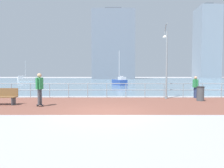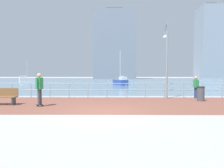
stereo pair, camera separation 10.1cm
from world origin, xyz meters
The scene contains 13 objects.
ground centered at (0.00, 40.00, 0.00)m, with size 220.00×220.00×0.00m, color #9E9EA3.
brick_paving centered at (0.00, 2.49, 0.00)m, with size 28.00×6.09×0.01m, color brown.
harbor_water centered at (0.00, 50.54, 0.00)m, with size 180.00×88.00×0.00m, color slate.
waterfront_railing centered at (0.00, 5.54, 0.73)m, with size 25.25×0.06×1.05m.
lamppost centered at (4.19, 5.10, 2.91)m, with size 0.36×0.82×5.26m.
skateboarder centered at (-3.42, 1.60, 1.05)m, with size 0.41×0.56×1.75m.
bystander centered at (6.34, 5.19, 0.91)m, with size 0.30×0.56×1.56m.
trash_bin centered at (6.03, 3.73, 0.47)m, with size 0.46×0.46×0.93m.
park_bench centered at (-5.68, 2.12, 0.48)m, with size 1.60×0.44×0.92m.
sailboat_white centered at (-23.54, 43.84, 0.53)m, with size 3.92×3.35×5.58m.
sailboat_red centered at (1.63, 23.12, 0.54)m, with size 2.50×4.22×5.67m.
tower_beige centered at (0.90, 75.84, 14.20)m, with size 17.40×16.27×30.07m.
tower_glass centered at (52.54, 97.10, 19.36)m, with size 11.03×11.51×40.39m.
Camera 2 is at (0.48, -8.34, 1.66)m, focal length 30.47 mm.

